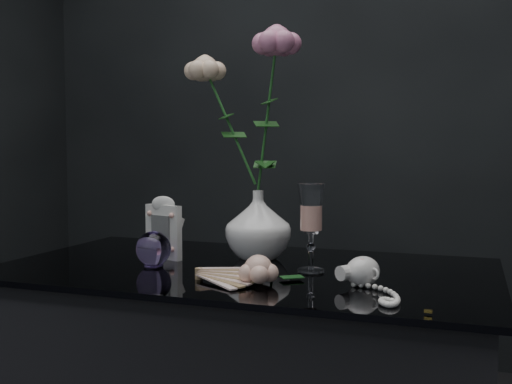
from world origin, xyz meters
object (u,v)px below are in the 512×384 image
at_px(vase, 258,225).
at_px(pearl_jar, 363,270).
at_px(picture_frame, 163,227).
at_px(loose_rose, 258,270).
at_px(wine_glass, 311,228).
at_px(paperweight, 154,249).

height_order(vase, pearl_jar, vase).
xyz_separation_m(vase, picture_frame, (-0.21, -0.07, -0.01)).
bearing_deg(pearl_jar, loose_rose, -129.18).
relative_size(wine_glass, loose_rose, 1.11).
bearing_deg(wine_glass, pearl_jar, -36.38).
height_order(vase, paperweight, vase).
distance_m(picture_frame, pearl_jar, 0.50).
height_order(wine_glass, paperweight, wine_glass).
relative_size(paperweight, loose_rose, 0.46).
xyz_separation_m(wine_glass, loose_rose, (-0.06, -0.15, -0.06)).
bearing_deg(pearl_jar, paperweight, -150.46).
bearing_deg(picture_frame, loose_rose, -13.20).
relative_size(vase, wine_glass, 0.87).
relative_size(picture_frame, loose_rose, 0.89).
bearing_deg(wine_glass, vase, 145.63).
height_order(vase, loose_rose, vase).
height_order(picture_frame, loose_rose, picture_frame).
xyz_separation_m(vase, loose_rose, (0.09, -0.25, -0.05)).
distance_m(wine_glass, paperweight, 0.34).
relative_size(picture_frame, pearl_jar, 0.72).
xyz_separation_m(paperweight, loose_rose, (0.27, -0.09, -0.01)).
bearing_deg(pearl_jar, picture_frame, -160.41).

